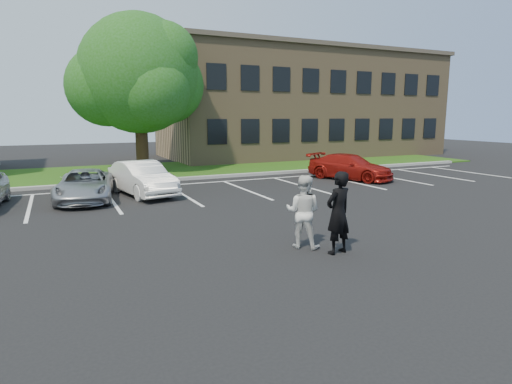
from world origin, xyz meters
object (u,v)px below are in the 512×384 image
office_building (301,104)px  car_white_sedan (142,178)px  tree (140,77)px  man_white_shirt (303,212)px  man_black_suit (338,213)px  car_silver_minivan (85,185)px  car_red_compact (350,167)px

office_building → car_white_sedan: (-15.50, -13.29, -3.47)m
tree → man_white_shirt: 17.10m
tree → man_black_suit: size_ratio=4.52×
man_white_shirt → car_silver_minivan: size_ratio=0.42×
office_building → car_silver_minivan: office_building is taller
office_building → car_red_compact: office_building is taller
man_white_shirt → car_white_sedan: bearing=-32.0°
man_white_shirt → car_silver_minivan: man_white_shirt is taller
office_building → car_silver_minivan: 22.59m
car_white_sedan → car_red_compact: (10.40, -0.03, -0.05)m
man_white_shirt → car_silver_minivan: 9.66m
car_silver_minivan → car_red_compact: 12.61m
tree → man_white_shirt: (0.71, -16.49, -4.45)m
tree → car_red_compact: size_ratio=2.00×
man_black_suit → car_red_compact: bearing=-141.0°
car_red_compact → office_building: bearing=44.2°
office_building → car_silver_minivan: bearing=-142.5°
tree → man_black_suit: (1.20, -17.25, -4.38)m
car_red_compact → man_black_suit: bearing=-153.6°
man_black_suit → car_white_sedan: size_ratio=0.47×
office_building → man_white_shirt: size_ratio=12.51×
man_black_suit → office_building: bearing=-131.5°
man_white_shirt → car_silver_minivan: bearing=-18.8°
man_black_suit → car_silver_minivan: man_black_suit is taller
office_building → man_white_shirt: office_building is taller
man_black_suit → man_white_shirt: (-0.49, 0.76, -0.08)m
man_black_suit → car_silver_minivan: bearing=-74.5°
office_building → car_white_sedan: bearing=-139.4°
car_silver_minivan → car_red_compact: car_red_compact is taller
tree → man_black_suit: tree is taller
office_building → man_black_suit: (-12.79, -22.91, -3.18)m
office_building → tree: bearing=-158.0°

